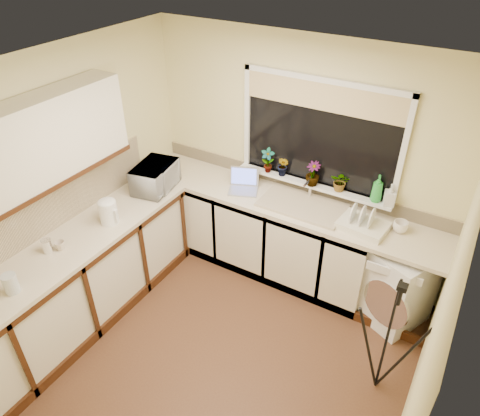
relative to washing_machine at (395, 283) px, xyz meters
name	(u,v)px	position (x,y,z in m)	size (l,w,h in m)	color
floor	(221,345)	(-1.20, -1.16, -0.40)	(3.20, 3.20, 0.00)	brown
ceiling	(211,80)	(-1.20, -1.16, 2.05)	(3.20, 3.20, 0.00)	white
wall_back	(298,160)	(-1.20, 0.34, 0.82)	(3.20, 3.20, 0.00)	beige
wall_front	(60,391)	(-1.20, -2.66, 0.82)	(3.20, 3.20, 0.00)	beige
wall_left	(70,184)	(-2.80, -1.16, 0.82)	(3.00, 3.00, 0.00)	beige
wall_right	(436,321)	(0.40, -1.16, 0.82)	(3.00, 3.00, 0.00)	beige
base_cabinet_back	(254,229)	(-1.53, 0.04, 0.03)	(2.55, 0.60, 0.86)	silver
base_cabinet_left	(86,279)	(-2.50, -1.46, 0.03)	(0.54, 2.40, 0.86)	silver
worktop_back	(283,202)	(-1.20, 0.04, 0.48)	(3.20, 0.60, 0.04)	beige
worktop_left	(76,242)	(-2.50, -1.46, 0.48)	(0.60, 2.40, 0.04)	beige
upper_cabinet	(22,151)	(-2.64, -1.61, 1.40)	(0.28, 1.90, 0.70)	silver
splashback_left	(47,209)	(-2.79, -1.46, 0.72)	(0.02, 2.40, 0.45)	beige
splashback_back	(296,182)	(-1.20, 0.32, 0.57)	(3.20, 0.02, 0.14)	beige
window_glass	(320,135)	(-1.00, 0.32, 1.15)	(1.50, 0.02, 1.00)	black
window_blind	(323,97)	(-1.00, 0.30, 1.52)	(1.50, 0.02, 0.25)	tan
windowsill	(312,184)	(-1.00, 0.27, 0.63)	(1.60, 0.14, 0.03)	white
sink	(302,205)	(-1.00, 0.04, 0.51)	(0.82, 0.46, 0.03)	tan
faucet	(310,188)	(-1.00, 0.22, 0.62)	(0.03, 0.03, 0.24)	silver
washing_machine	(395,283)	(0.00, 0.00, 0.00)	(0.57, 0.55, 0.81)	white
laptop	(244,184)	(-1.66, 0.03, 0.55)	(0.36, 0.34, 0.22)	#98989F
kettle	(108,212)	(-2.43, -1.11, 0.61)	(0.17, 0.17, 0.22)	white
dish_rack	(363,225)	(-0.38, -0.01, 0.53)	(0.42, 0.32, 0.06)	silver
tripod	(388,340)	(0.14, -0.85, 0.17)	(0.56, 0.56, 1.14)	black
glass_jug	(11,284)	(-2.42, -2.15, 0.58)	(0.11, 0.11, 0.16)	silver
steel_jar	(47,246)	(-2.58, -1.69, 0.56)	(0.09, 0.09, 0.12)	white
microwave	(155,177)	(-2.44, -0.42, 0.63)	(0.49, 0.33, 0.27)	silver
plant_a	(268,161)	(-1.50, 0.23, 0.78)	(0.14, 0.09, 0.26)	#999999
plant_b	(283,166)	(-1.33, 0.25, 0.75)	(0.12, 0.10, 0.22)	#999999
plant_c	(313,174)	(-1.00, 0.23, 0.77)	(0.14, 0.14, 0.25)	#999999
plant_d	(341,181)	(-0.73, 0.27, 0.75)	(0.18, 0.16, 0.20)	#999999
soap_bottle_green	(377,189)	(-0.38, 0.26, 0.78)	(0.10, 0.10, 0.27)	green
soap_bottle_clear	(390,195)	(-0.25, 0.25, 0.75)	(0.10, 0.10, 0.21)	#999999
cup_back	(400,227)	(-0.08, 0.11, 0.55)	(0.14, 0.14, 0.11)	white
cup_left	(60,246)	(-2.51, -1.62, 0.54)	(0.09, 0.09, 0.08)	beige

